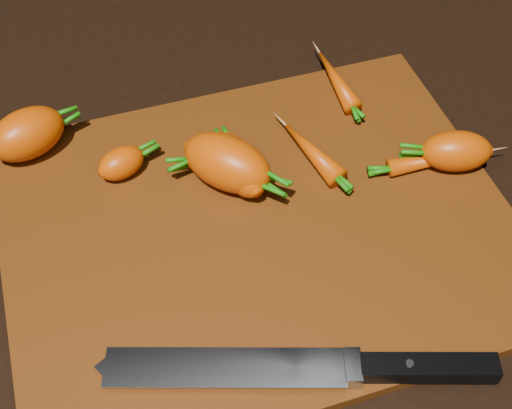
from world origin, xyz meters
name	(u,v)px	position (x,y,z in m)	size (l,w,h in m)	color
ground	(259,234)	(0.00, 0.00, -0.01)	(2.00, 2.00, 0.01)	black
cutting_board	(259,227)	(0.00, 0.00, 0.01)	(0.50, 0.40, 0.01)	#5F2B08
carrot_0	(27,134)	(-0.20, 0.17, 0.04)	(0.08, 0.05, 0.05)	#DF4A00
carrot_1	(215,153)	(-0.02, 0.09, 0.03)	(0.06, 0.04, 0.04)	#DF4A00
carrot_2	(227,163)	(-0.01, 0.06, 0.04)	(0.10, 0.06, 0.06)	#DF4A00
carrot_3	(242,168)	(0.00, 0.06, 0.03)	(0.08, 0.05, 0.05)	#DF4A00
carrot_4	(121,163)	(-0.12, 0.11, 0.03)	(0.05, 0.03, 0.03)	#DF4A00
carrot_5	(456,151)	(0.22, 0.01, 0.03)	(0.07, 0.04, 0.04)	#DF4A00
carrot_6	(336,80)	(0.15, 0.17, 0.02)	(0.10, 0.02, 0.02)	#DF4A00
carrot_7	(438,160)	(0.20, 0.02, 0.02)	(0.11, 0.02, 0.02)	#DF4A00
carrot_8	(311,151)	(0.08, 0.07, 0.02)	(0.09, 0.02, 0.02)	#DF4A00
knife	(249,368)	(-0.06, -0.15, 0.02)	(0.32, 0.13, 0.02)	gray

